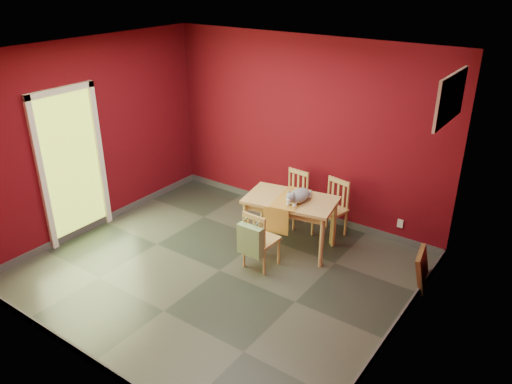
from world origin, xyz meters
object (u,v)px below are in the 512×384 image
Objects in this scene: chair_far_left at (293,197)px; cat at (299,193)px; dining_table at (291,205)px; chair_far_right at (332,208)px; chair_near at (260,239)px; tote_bag at (250,240)px; picture_frame at (422,269)px.

chair_far_left is 1.73× the size of cat.
dining_table is 1.56× the size of chair_far_right.
chair_near is 0.21m from tote_bag.
chair_near is (-0.35, -1.28, -0.02)m from chair_far_right.
chair_far_right is 1.78× the size of tote_bag.
dining_table is at bearing -113.97° from chair_far_right.
chair_far_left is 0.97× the size of chair_far_right.
picture_frame is at bearing -26.41° from cat.
cat reaches higher than picture_frame.
dining_table is 2.78× the size of cat.
cat is 0.98× the size of picture_frame.
tote_bag is at bearing -78.92° from chair_far_left.
cat is (0.19, 0.81, 0.38)m from tote_bag.
chair_near reaches higher than tote_bag.
picture_frame is at bearing -18.25° from chair_far_right.
chair_far_right reaches higher than chair_far_left.
tote_bag is (-0.00, -0.20, 0.07)m from chair_near.
picture_frame is at bearing -13.16° from chair_far_left.
chair_far_left is 1.01× the size of chair_near.
chair_near is 1.71× the size of cat.
chair_far_right is 1.78× the size of cat.
dining_table is 1.63× the size of chair_near.
cat reaches higher than chair_near.
chair_far_left reaches higher than chair_near.
chair_far_left is 1.70× the size of picture_frame.
chair_far_right is (0.29, 0.65, -0.22)m from dining_table.
picture_frame is (1.77, 0.16, -0.42)m from dining_table.
chair_near is 1.68× the size of picture_frame.
chair_far_right is 0.81m from cat.
dining_table is at bearing -174.76° from picture_frame.
chair_far_right is at bearing 76.56° from tote_bag.
tote_bag is at bearing -91.05° from chair_near.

